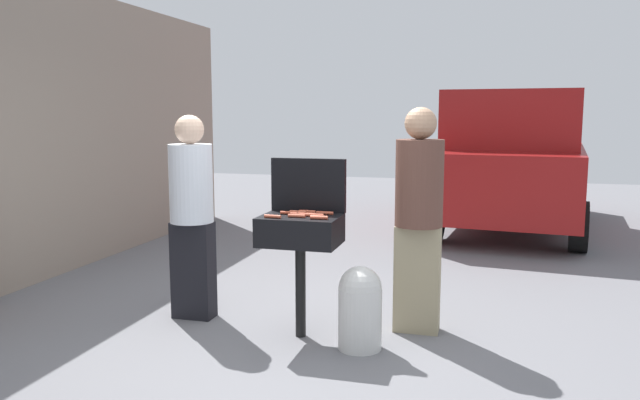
{
  "coord_description": "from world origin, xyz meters",
  "views": [
    {
      "loc": [
        1.43,
        -4.42,
        1.72
      ],
      "look_at": [
        0.07,
        0.53,
        1.0
      ],
      "focal_mm": 35.08,
      "sensor_mm": 36.0,
      "label": 1
    }
  ],
  "objects_px": {
    "hot_dog_4": "(319,217)",
    "hot_dog_8": "(315,215)",
    "hot_dog_5": "(307,214)",
    "person_left": "(192,209)",
    "hot_dog_3": "(273,216)",
    "parked_minivan": "(514,160)",
    "hot_dog_9": "(325,213)",
    "hot_dog_1": "(299,214)",
    "bbq_grill": "(300,235)",
    "person_right": "(419,212)",
    "hot_dog_0": "(298,212)",
    "propane_tank": "(360,306)",
    "hot_dog_10": "(307,212)",
    "hot_dog_6": "(319,218)",
    "hot_dog_7": "(289,213)"
  },
  "relations": [
    {
      "from": "hot_dog_1",
      "to": "person_left",
      "type": "relative_size",
      "value": 0.08
    },
    {
      "from": "hot_dog_1",
      "to": "hot_dog_3",
      "type": "bearing_deg",
      "value": -137.97
    },
    {
      "from": "hot_dog_9",
      "to": "hot_dog_3",
      "type": "bearing_deg",
      "value": -142.29
    },
    {
      "from": "bbq_grill",
      "to": "person_left",
      "type": "height_order",
      "value": "person_left"
    },
    {
      "from": "hot_dog_4",
      "to": "hot_dog_8",
      "type": "relative_size",
      "value": 1.0
    },
    {
      "from": "hot_dog_4",
      "to": "parked_minivan",
      "type": "bearing_deg",
      "value": 74.04
    },
    {
      "from": "hot_dog_8",
      "to": "person_right",
      "type": "distance_m",
      "value": 0.82
    },
    {
      "from": "hot_dog_5",
      "to": "hot_dog_4",
      "type": "bearing_deg",
      "value": -43.12
    },
    {
      "from": "hot_dog_9",
      "to": "propane_tank",
      "type": "bearing_deg",
      "value": -35.67
    },
    {
      "from": "hot_dog_5",
      "to": "parked_minivan",
      "type": "xyz_separation_m",
      "value": [
        1.67,
        5.27,
        0.07
      ]
    },
    {
      "from": "hot_dog_0",
      "to": "hot_dog_4",
      "type": "xyz_separation_m",
      "value": [
        0.22,
        -0.18,
        0.0
      ]
    },
    {
      "from": "hot_dog_5",
      "to": "hot_dog_8",
      "type": "bearing_deg",
      "value": -30.25
    },
    {
      "from": "hot_dog_9",
      "to": "hot_dog_10",
      "type": "distance_m",
      "value": 0.15
    },
    {
      "from": "hot_dog_7",
      "to": "hot_dog_6",
      "type": "bearing_deg",
      "value": -28.3
    },
    {
      "from": "hot_dog_5",
      "to": "person_left",
      "type": "xyz_separation_m",
      "value": [
        -1.05,
        0.17,
        -0.03
      ]
    },
    {
      "from": "hot_dog_7",
      "to": "parked_minivan",
      "type": "xyz_separation_m",
      "value": [
        1.82,
        5.27,
        0.07
      ]
    },
    {
      "from": "hot_dog_3",
      "to": "hot_dog_10",
      "type": "distance_m",
      "value": 0.34
    },
    {
      "from": "hot_dog_4",
      "to": "parked_minivan",
      "type": "xyz_separation_m",
      "value": [
        1.54,
        5.39,
        0.07
      ]
    },
    {
      "from": "hot_dog_5",
      "to": "hot_dog_10",
      "type": "xyz_separation_m",
      "value": [
        -0.03,
        0.1,
        0.0
      ]
    },
    {
      "from": "hot_dog_1",
      "to": "hot_dog_10",
      "type": "bearing_deg",
      "value": 79.27
    },
    {
      "from": "hot_dog_0",
      "to": "hot_dog_10",
      "type": "relative_size",
      "value": 1.0
    },
    {
      "from": "hot_dog_1",
      "to": "propane_tank",
      "type": "relative_size",
      "value": 0.21
    },
    {
      "from": "bbq_grill",
      "to": "person_right",
      "type": "xyz_separation_m",
      "value": [
        0.85,
        0.36,
        0.16
      ]
    },
    {
      "from": "hot_dog_1",
      "to": "propane_tank",
      "type": "bearing_deg",
      "value": -13.7
    },
    {
      "from": "bbq_grill",
      "to": "parked_minivan",
      "type": "distance_m",
      "value": 5.58
    },
    {
      "from": "person_right",
      "to": "parked_minivan",
      "type": "relative_size",
      "value": 0.39
    },
    {
      "from": "hot_dog_9",
      "to": "person_left",
      "type": "bearing_deg",
      "value": 175.37
    },
    {
      "from": "bbq_grill",
      "to": "hot_dog_4",
      "type": "xyz_separation_m",
      "value": [
        0.17,
        -0.09,
        0.16
      ]
    },
    {
      "from": "hot_dog_8",
      "to": "hot_dog_6",
      "type": "bearing_deg",
      "value": -59.78
    },
    {
      "from": "hot_dog_4",
      "to": "hot_dog_9",
      "type": "xyz_separation_m",
      "value": [
        -0.01,
        0.19,
        0.0
      ]
    },
    {
      "from": "bbq_grill",
      "to": "person_right",
      "type": "height_order",
      "value": "person_right"
    },
    {
      "from": "hot_dog_6",
      "to": "hot_dog_0",
      "type": "bearing_deg",
      "value": 137.17
    },
    {
      "from": "hot_dog_1",
      "to": "person_right",
      "type": "distance_m",
      "value": 0.94
    },
    {
      "from": "hot_dog_4",
      "to": "hot_dog_10",
      "type": "xyz_separation_m",
      "value": [
        -0.15,
        0.22,
        0.0
      ]
    },
    {
      "from": "bbq_grill",
      "to": "hot_dog_7",
      "type": "height_order",
      "value": "hot_dog_7"
    },
    {
      "from": "hot_dog_3",
      "to": "person_left",
      "type": "relative_size",
      "value": 0.08
    },
    {
      "from": "hot_dog_8",
      "to": "parked_minivan",
      "type": "height_order",
      "value": "parked_minivan"
    },
    {
      "from": "propane_tank",
      "to": "parked_minivan",
      "type": "bearing_deg",
      "value": 77.36
    },
    {
      "from": "hot_dog_7",
      "to": "person_left",
      "type": "bearing_deg",
      "value": 169.73
    },
    {
      "from": "hot_dog_0",
      "to": "person_left",
      "type": "distance_m",
      "value": 0.96
    },
    {
      "from": "hot_dog_3",
      "to": "parked_minivan",
      "type": "relative_size",
      "value": 0.03
    },
    {
      "from": "hot_dog_8",
      "to": "person_right",
      "type": "height_order",
      "value": "person_right"
    },
    {
      "from": "hot_dog_6",
      "to": "hot_dog_10",
      "type": "relative_size",
      "value": 1.0
    },
    {
      "from": "hot_dog_0",
      "to": "hot_dog_4",
      "type": "height_order",
      "value": "same"
    },
    {
      "from": "propane_tank",
      "to": "parked_minivan",
      "type": "distance_m",
      "value": 5.61
    },
    {
      "from": "hot_dog_5",
      "to": "hot_dog_8",
      "type": "height_order",
      "value": "same"
    },
    {
      "from": "hot_dog_4",
      "to": "hot_dog_8",
      "type": "height_order",
      "value": "same"
    },
    {
      "from": "hot_dog_0",
      "to": "propane_tank",
      "type": "xyz_separation_m",
      "value": [
        0.54,
        -0.23,
        -0.64
      ]
    },
    {
      "from": "hot_dog_1",
      "to": "hot_dog_4",
      "type": "relative_size",
      "value": 1.0
    },
    {
      "from": "hot_dog_1",
      "to": "hot_dog_9",
      "type": "relative_size",
      "value": 1.0
    }
  ]
}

